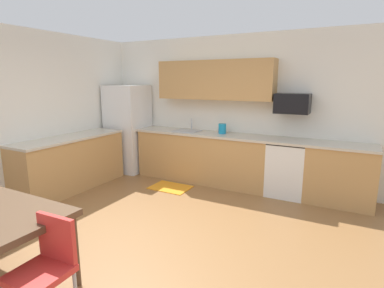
{
  "coord_description": "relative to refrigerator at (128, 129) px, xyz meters",
  "views": [
    {
      "loc": [
        2.0,
        -2.75,
        1.88
      ],
      "look_at": [
        0.0,
        1.0,
        1.0
      ],
      "focal_mm": 28.46,
      "sensor_mm": 36.0,
      "label": 1
    }
  ],
  "objects": [
    {
      "name": "ground_plane",
      "position": [
        2.18,
        -2.22,
        -0.9
      ],
      "size": [
        12.0,
        12.0,
        0.0
      ],
      "primitive_type": "plane",
      "color": "olive"
    },
    {
      "name": "wall_back",
      "position": [
        2.18,
        0.43,
        0.45
      ],
      "size": [
        5.8,
        0.1,
        2.7
      ],
      "primitive_type": "cube",
      "color": "white",
      "rests_on": "ground"
    },
    {
      "name": "wall_left",
      "position": [
        -0.47,
        -2.22,
        0.45
      ],
      "size": [
        0.1,
        5.8,
        2.7
      ],
      "primitive_type": "cube",
      "color": "white",
      "rests_on": "ground"
    },
    {
      "name": "cabinet_run_back",
      "position": [
        1.71,
        0.08,
        -0.45
      ],
      "size": [
        2.55,
        0.6,
        0.9
      ],
      "primitive_type": "cube",
      "color": "tan",
      "rests_on": "ground"
    },
    {
      "name": "cabinet_run_back_right",
      "position": [
        4.08,
        0.08,
        -0.45
      ],
      "size": [
        1.0,
        0.6,
        0.9
      ],
      "primitive_type": "cube",
      "color": "tan",
      "rests_on": "ground"
    },
    {
      "name": "cabinet_run_left",
      "position": [
        -0.12,
        -1.42,
        -0.45
      ],
      "size": [
        0.6,
        2.0,
        0.9
      ],
      "primitive_type": "cube",
      "color": "tan",
      "rests_on": "ground"
    },
    {
      "name": "countertop_back",
      "position": [
        2.18,
        0.08,
        0.02
      ],
      "size": [
        4.8,
        0.64,
        0.04
      ],
      "primitive_type": "cube",
      "color": "beige",
      "rests_on": "cabinet_run_back"
    },
    {
      "name": "countertop_left",
      "position": [
        -0.12,
        -1.42,
        0.02
      ],
      "size": [
        0.64,
        2.0,
        0.04
      ],
      "primitive_type": "cube",
      "color": "beige",
      "rests_on": "cabinet_run_left"
    },
    {
      "name": "upper_cabinets_back",
      "position": [
        1.88,
        0.21,
        1.0
      ],
      "size": [
        2.2,
        0.34,
        0.7
      ],
      "primitive_type": "cube",
      "color": "tan"
    },
    {
      "name": "refrigerator",
      "position": [
        0.0,
        0.0,
        0.0
      ],
      "size": [
        0.76,
        0.7,
        1.79
      ],
      "primitive_type": "cube",
      "color": "white",
      "rests_on": "ground"
    },
    {
      "name": "oven_range",
      "position": [
        3.28,
        0.08,
        -0.44
      ],
      "size": [
        0.6,
        0.6,
        0.91
      ],
      "color": "white",
      "rests_on": "ground"
    },
    {
      "name": "microwave",
      "position": [
        3.28,
        0.18,
        0.63
      ],
      "size": [
        0.54,
        0.36,
        0.32
      ],
      "primitive_type": "cube",
      "color": "black"
    },
    {
      "name": "sink_basin",
      "position": [
        1.38,
        0.08,
        -0.02
      ],
      "size": [
        0.48,
        0.4,
        0.14
      ],
      "primitive_type": "cube",
      "color": "#A5A8AD",
      "rests_on": "countertop_back"
    },
    {
      "name": "sink_faucet",
      "position": [
        1.38,
        0.26,
        0.14
      ],
      "size": [
        0.02,
        0.02,
        0.24
      ],
      "primitive_type": "cylinder",
      "color": "#B2B5BA",
      "rests_on": "countertop_back"
    },
    {
      "name": "chair_near_table",
      "position": [
        2.2,
        -3.64,
        -0.39
      ],
      "size": [
        0.42,
        0.42,
        0.85
      ],
      "color": "red",
      "rests_on": "ground"
    },
    {
      "name": "floor_mat",
      "position": [
        1.39,
        -0.57,
        -0.89
      ],
      "size": [
        0.7,
        0.5,
        0.01
      ],
      "primitive_type": "cube",
      "color": "orange",
      "rests_on": "ground"
    },
    {
      "name": "kettle",
      "position": [
        2.09,
        0.13,
        0.12
      ],
      "size": [
        0.14,
        0.14,
        0.2
      ],
      "primitive_type": "cylinder",
      "color": "#198CBF",
      "rests_on": "countertop_back"
    }
  ]
}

